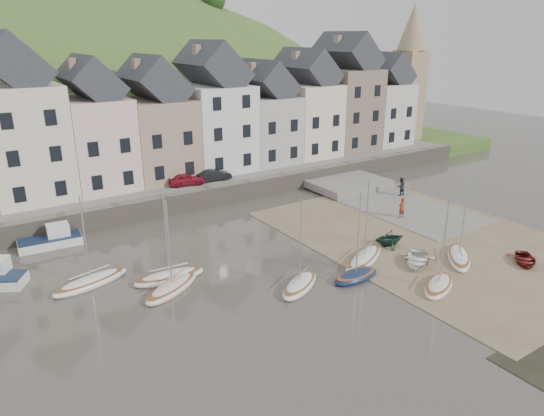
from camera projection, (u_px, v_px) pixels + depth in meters
ground at (321, 273)px, 33.72m from camera, size 160.00×160.00×0.00m
quay_land at (151, 166)px, 58.59m from camera, size 90.00×30.00×1.50m
quay_street at (192, 182)px, 49.30m from camera, size 70.00×7.00×0.10m
seawall at (208, 197)px, 46.77m from camera, size 70.00×1.20×1.80m
beach at (428, 238)px, 39.47m from camera, size 18.00×26.00×0.06m
slipway at (389, 202)px, 47.83m from camera, size 8.00×18.00×0.12m
hillside at (73, 242)px, 84.17m from camera, size 134.40×84.00×84.00m
townhouse_terrace at (190, 118)px, 51.06m from camera, size 61.05×8.00×13.93m
church_spire at (410, 69)px, 66.98m from camera, size 4.00×4.00×18.00m
sailboat_0 at (91, 282)px, 32.06m from camera, size 5.44×2.76×6.32m
sailboat_1 at (169, 277)px, 32.73m from camera, size 4.91×1.87×6.32m
sailboat_2 at (172, 287)px, 31.32m from camera, size 4.94×3.65×6.32m
sailboat_3 at (300, 285)px, 31.65m from camera, size 4.38×3.37×6.32m
sailboat_4 at (364, 259)px, 35.34m from camera, size 5.76×3.81×6.32m
sailboat_5 at (356, 276)px, 32.83m from camera, size 3.72×1.67×6.32m
sailboat_6 at (459, 257)px, 35.62m from camera, size 4.53×4.30×6.32m
sailboat_7 at (439, 285)px, 31.55m from camera, size 4.15×3.00×6.32m
motorboat_2 at (52, 239)px, 37.91m from camera, size 4.65×2.05×1.70m
rowboat_white at (417, 260)px, 34.81m from camera, size 4.26×4.07×0.72m
rowboat_green at (389, 238)px, 37.87m from camera, size 2.89×2.65×1.29m
rowboat_red at (525, 260)px, 34.97m from camera, size 3.51×3.42×0.59m
person_red at (402, 208)px, 43.45m from camera, size 0.68×0.45×1.85m
person_dark at (401, 186)px, 49.52m from camera, size 0.92×0.73×1.84m
car_left at (187, 179)px, 47.79m from camera, size 3.71×2.09×1.19m
car_right at (214, 175)px, 49.36m from camera, size 3.57×1.53×1.14m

